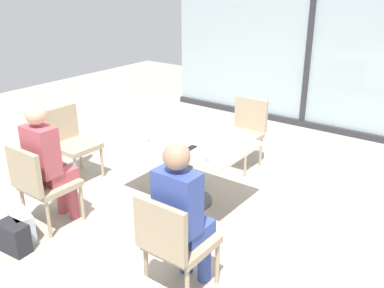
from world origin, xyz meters
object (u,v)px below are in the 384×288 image
object	(u,v)px
wine_glass_3	(171,138)
handbag_0	(22,226)
wine_glass_4	(146,131)
coffee_cup	(227,141)
handbag_2	(14,238)
wine_glass_5	(174,113)
cell_phone_on_table	(191,148)
chair_front_right	(174,240)
person_front_right	(182,210)
dining_table_main	(186,155)
chair_near_window	(244,129)
person_front_left	(48,158)
wine_glass_0	(191,121)
wine_glass_2	(178,115)
chair_side_end	(71,139)
chair_front_left	(41,181)
wine_glass_1	(207,149)

from	to	relation	value
wine_glass_3	handbag_0	xyz separation A→B (m)	(-0.86, -1.18, -0.72)
wine_glass_4	coffee_cup	distance (m)	0.82
handbag_0	handbag_2	distance (m)	0.19
wine_glass_5	cell_phone_on_table	bearing A→B (deg)	-38.61
chair_front_right	wine_glass_4	xyz separation A→B (m)	(-1.09, 0.93, 0.37)
person_front_right	wine_glass_5	distance (m)	1.93
dining_table_main	chair_near_window	size ratio (longest dim) A/B	1.57
dining_table_main	wine_glass_4	world-z (taller)	wine_glass_4
person_front_right	wine_glass_5	world-z (taller)	person_front_right
wine_glass_4	handbag_0	xyz separation A→B (m)	(-0.53, -1.20, -0.72)
person_front_left	handbag_2	distance (m)	0.78
chair_near_window	person_front_left	distance (m)	2.51
wine_glass_4	cell_phone_on_table	bearing A→B (deg)	17.90
wine_glass_0	chair_near_window	bearing A→B (deg)	85.06
dining_table_main	wine_glass_0	bearing A→B (deg)	113.22
person_front_left	cell_phone_on_table	size ratio (longest dim) A/B	8.75
wine_glass_2	wine_glass_4	size ratio (longest dim) A/B	1.00
chair_side_end	wine_glass_5	xyz separation A→B (m)	(1.08, 0.65, 0.37)
wine_glass_4	wine_glass_5	world-z (taller)	same
chair_side_end	wine_glass_3	world-z (taller)	wine_glass_3
person_front_left	chair_front_left	bearing A→B (deg)	-90.00
chair_side_end	wine_glass_3	bearing A→B (deg)	0.03
chair_front_right	person_front_right	xyz separation A→B (m)	(0.00, 0.11, 0.20)
chair_front_left	person_front_right	distance (m)	1.65
chair_near_window	handbag_0	xyz separation A→B (m)	(-0.80, -2.74, -0.36)
wine_glass_5	wine_glass_1	bearing A→B (deg)	-35.81
chair_side_end	coffee_cup	distance (m)	2.00
wine_glass_1	wine_glass_2	xyz separation A→B (m)	(-0.84, 0.63, 0.00)
chair_front_right	wine_glass_0	distance (m)	1.74
dining_table_main	wine_glass_4	size ratio (longest dim) A/B	7.38
wine_glass_2	cell_phone_on_table	xyz separation A→B (m)	(0.52, -0.45, -0.13)
chair_near_window	cell_phone_on_table	distance (m)	1.43
coffee_cup	dining_table_main	bearing A→B (deg)	-163.48
wine_glass_3	coffee_cup	xyz separation A→B (m)	(0.36, 0.45, -0.09)
chair_front_right	wine_glass_3	bearing A→B (deg)	129.89
person_front_left	wine_glass_4	size ratio (longest dim) A/B	6.81
wine_glass_2	handbag_2	world-z (taller)	wine_glass_2
person_front_left	wine_glass_5	xyz separation A→B (m)	(0.38, 1.46, 0.16)
dining_table_main	cell_phone_on_table	world-z (taller)	cell_phone_on_table
person_front_left	wine_glass_2	distance (m)	1.50
chair_front_left	handbag_2	size ratio (longest dim) A/B	2.90
chair_front_left	handbag_0	bearing A→B (deg)	-86.42
chair_near_window	wine_glass_2	size ratio (longest dim) A/B	4.70
wine_glass_4	wine_glass_5	size ratio (longest dim) A/B	1.00
person_front_right	wine_glass_3	xyz separation A→B (m)	(-0.76, 0.80, 0.16)
wine_glass_2	coffee_cup	xyz separation A→B (m)	(0.76, -0.16, -0.09)
wine_glass_5	wine_glass_2	bearing A→B (deg)	-24.18
chair_front_left	coffee_cup	world-z (taller)	chair_front_left
chair_side_end	wine_glass_3	xyz separation A→B (m)	(1.57, 0.00, 0.37)
wine_glass_3	wine_glass_4	bearing A→B (deg)	177.43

